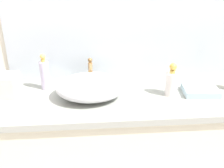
{
  "coord_description": "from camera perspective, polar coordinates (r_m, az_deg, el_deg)",
  "views": [
    {
      "loc": [
        -0.13,
        -0.95,
        1.55
      ],
      "look_at": [
        -0.02,
        0.39,
        0.93
      ],
      "focal_mm": 41.97,
      "sensor_mm": 36.0,
      "label": 1
    }
  ],
  "objects": [
    {
      "name": "folded_hand_towel",
      "position": [
        1.63,
        18.69,
        -1.35
      ],
      "size": [
        0.21,
        0.17,
        0.04
      ],
      "primitive_type": "cube",
      "rotation": [
        0.0,
        0.0,
        -0.09
      ],
      "color": "#ABCAD7",
      "rests_on": "vanity_counter"
    },
    {
      "name": "bathroom_wall_rear",
      "position": [
        1.7,
        -0.39,
        16.38
      ],
      "size": [
        6.0,
        0.06,
        2.6
      ],
      "primitive_type": "cube",
      "color": "silver",
      "rests_on": "ground"
    },
    {
      "name": "faucet",
      "position": [
        1.63,
        -4.74,
        3.03
      ],
      "size": [
        0.03,
        0.14,
        0.17
      ],
      "color": "brown",
      "rests_on": "vanity_counter"
    },
    {
      "name": "lotion_bottle",
      "position": [
        1.54,
        12.87,
        0.43
      ],
      "size": [
        0.07,
        0.07,
        0.2
      ],
      "color": "white",
      "rests_on": "vanity_counter"
    },
    {
      "name": "vanity_counter",
      "position": [
        1.78,
        3.95,
        -14.47
      ],
      "size": [
        1.72,
        0.57,
        0.85
      ],
      "color": "beige",
      "rests_on": "ground"
    },
    {
      "name": "sink_basin",
      "position": [
        1.49,
        -4.66,
        -0.6
      ],
      "size": [
        0.39,
        0.31,
        0.13
      ],
      "primitive_type": "ellipsoid",
      "color": "silver",
      "rests_on": "vanity_counter"
    },
    {
      "name": "soap_dispenser",
      "position": [
        1.62,
        -14.48,
        2.13
      ],
      "size": [
        0.05,
        0.05,
        0.22
      ],
      "color": "silver",
      "rests_on": "vanity_counter"
    },
    {
      "name": "tissue_box",
      "position": [
        1.61,
        -22.05,
        -0.04
      ],
      "size": [
        0.14,
        0.14,
        0.17
      ],
      "color": "silver",
      "rests_on": "vanity_counter"
    }
  ]
}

